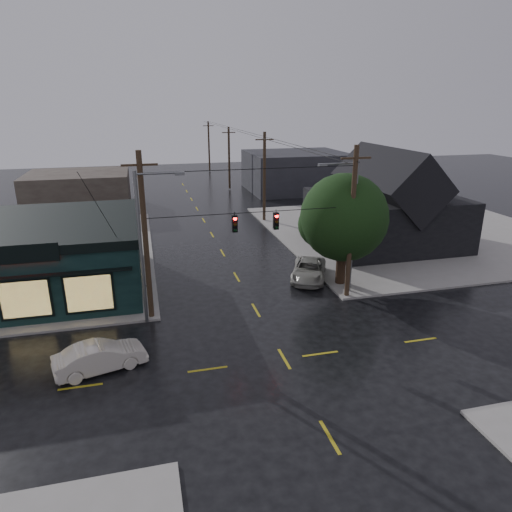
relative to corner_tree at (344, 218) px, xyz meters
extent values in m
plane|color=black|center=(-7.00, -8.71, -5.00)|extent=(160.00, 160.00, 0.00)
cube|color=gray|center=(13.00, 11.29, -4.92)|extent=(28.00, 28.00, 0.15)
cube|color=black|center=(-22.00, 4.29, -2.75)|extent=(16.00, 12.00, 4.20)
cube|color=black|center=(-22.00, 4.29, -0.35)|extent=(16.30, 12.30, 0.60)
cube|color=black|center=(8.00, 8.29, -2.60)|extent=(12.00, 11.00, 4.50)
cylinder|color=black|center=(0.00, 0.00, -3.10)|extent=(0.70, 0.70, 3.49)
sphere|color=black|center=(0.00, 0.00, 0.02)|extent=(6.15, 6.15, 6.15)
cylinder|color=black|center=(-7.00, -2.21, 1.30)|extent=(13.00, 0.04, 0.04)
cube|color=#322824|center=(-21.00, 31.29, -2.80)|extent=(12.00, 10.00, 4.40)
cube|color=#242428|center=(9.00, 36.29, -2.20)|extent=(14.00, 12.00, 5.60)
imported|color=beige|center=(-16.12, -7.44, -4.27)|extent=(4.66, 2.69, 1.45)
imported|color=gray|center=(-1.84, 1.56, -4.29)|extent=(4.27, 5.64, 1.42)
camera|label=1|loc=(-13.49, -28.39, 7.67)|focal=32.00mm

